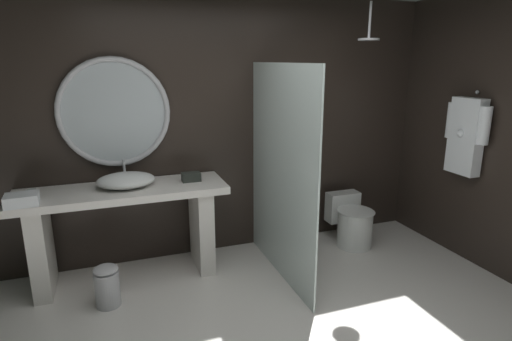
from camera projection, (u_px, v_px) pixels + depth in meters
The scene contains 13 objects.
back_wall_panel at pixel (216, 128), 4.25m from camera, with size 4.80×0.10×2.60m, color black.
side_wall_right at pixel (485, 133), 3.98m from camera, with size 0.10×2.47×2.60m, color black.
vanity_counter at pixel (125, 220), 3.78m from camera, with size 1.84×0.59×0.87m.
vessel_sink at pixel (126, 180), 3.74m from camera, with size 0.51×0.42×0.21m.
tumbler_cup at pixel (32, 194), 3.41m from camera, with size 0.07×0.07×0.08m, color silver.
tissue_box at pixel (191, 177), 3.92m from camera, with size 0.17×0.11×0.08m, color #282D28.
round_wall_mirror at pixel (115, 113), 3.79m from camera, with size 1.00×0.05×1.00m.
shower_glass_panel at pixel (281, 174), 3.76m from camera, with size 0.02×1.44×1.95m, color silver.
rain_shower_head at pixel (369, 36), 3.93m from camera, with size 0.20×0.20×0.35m.
hanging_bathrobe at pixel (466, 133), 4.02m from camera, with size 0.20×0.49×0.81m.
toilet at pixel (352, 222), 4.57m from camera, with size 0.39×0.57×0.53m.
waste_bin at pixel (107, 286), 3.43m from camera, with size 0.20×0.20×0.36m.
folded_hand_towel at pixel (22, 200), 3.27m from camera, with size 0.24×0.19×0.09m, color white.
Camera 1 is at (-1.05, -2.20, 1.98)m, focal length 29.28 mm.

